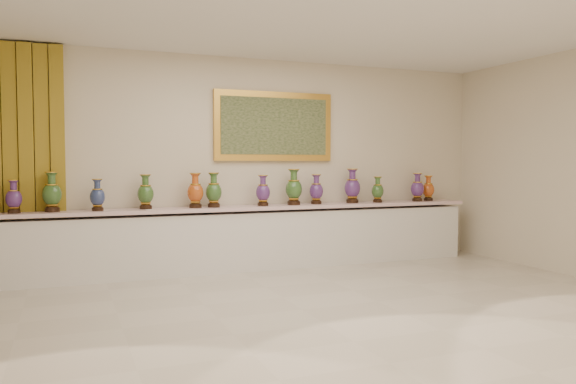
# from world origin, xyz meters

# --- Properties ---
(ground) EXTENTS (8.00, 8.00, 0.00)m
(ground) POSITION_xyz_m (0.00, 0.00, 0.00)
(ground) COLOR beige
(ground) RESTS_ON ground
(room) EXTENTS (8.00, 8.00, 8.00)m
(room) POSITION_xyz_m (-2.45, 2.44, 1.59)
(room) COLOR beige
(room) RESTS_ON ground
(counter) EXTENTS (7.28, 0.48, 0.90)m
(counter) POSITION_xyz_m (0.00, 2.27, 0.44)
(counter) COLOR white
(counter) RESTS_ON ground
(vase_1) EXTENTS (0.21, 0.21, 0.40)m
(vase_1) POSITION_xyz_m (-2.81, 2.23, 1.08)
(vase_1) COLOR black
(vase_1) RESTS_ON counter
(vase_2) EXTENTS (0.29, 0.29, 0.50)m
(vase_2) POSITION_xyz_m (-2.39, 2.27, 1.12)
(vase_2) COLOR black
(vase_2) RESTS_ON counter
(vase_3) EXTENTS (0.21, 0.21, 0.40)m
(vase_3) POSITION_xyz_m (-1.86, 2.22, 1.08)
(vase_3) COLOR black
(vase_3) RESTS_ON counter
(vase_4) EXTENTS (0.22, 0.22, 0.45)m
(vase_4) POSITION_xyz_m (-1.26, 2.27, 1.10)
(vase_4) COLOR black
(vase_4) RESTS_ON counter
(vase_5) EXTENTS (0.25, 0.25, 0.47)m
(vase_5) POSITION_xyz_m (-0.61, 2.23, 1.11)
(vase_5) COLOR black
(vase_5) RESTS_ON counter
(vase_6) EXTENTS (0.28, 0.28, 0.47)m
(vase_6) POSITION_xyz_m (-0.35, 2.23, 1.11)
(vase_6) COLOR black
(vase_6) RESTS_ON counter
(vase_7) EXTENTS (0.26, 0.26, 0.43)m
(vase_7) POSITION_xyz_m (0.35, 2.22, 1.09)
(vase_7) COLOR black
(vase_7) RESTS_ON counter
(vase_8) EXTENTS (0.30, 0.30, 0.52)m
(vase_8) POSITION_xyz_m (0.83, 2.23, 1.13)
(vase_8) COLOR black
(vase_8) RESTS_ON counter
(vase_9) EXTENTS (0.23, 0.23, 0.44)m
(vase_9) POSITION_xyz_m (1.20, 2.26, 1.10)
(vase_9) COLOR black
(vase_9) RESTS_ON counter
(vase_10) EXTENTS (0.27, 0.27, 0.52)m
(vase_10) POSITION_xyz_m (1.80, 2.27, 1.13)
(vase_10) COLOR black
(vase_10) RESTS_ON counter
(vase_11) EXTENTS (0.23, 0.23, 0.40)m
(vase_11) POSITION_xyz_m (2.21, 2.22, 1.08)
(vase_11) COLOR black
(vase_11) RESTS_ON counter
(vase_12) EXTENTS (0.23, 0.23, 0.44)m
(vase_12) POSITION_xyz_m (2.92, 2.21, 1.10)
(vase_12) COLOR black
(vase_12) RESTS_ON counter
(vase_13) EXTENTS (0.23, 0.23, 0.40)m
(vase_13) POSITION_xyz_m (3.15, 2.24, 1.08)
(vase_13) COLOR black
(vase_13) RESTS_ON counter
(label_card) EXTENTS (0.10, 0.06, 0.00)m
(label_card) POSITION_xyz_m (-1.23, 2.13, 0.90)
(label_card) COLOR white
(label_card) RESTS_ON counter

